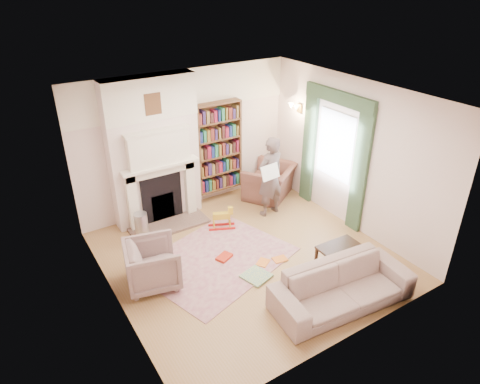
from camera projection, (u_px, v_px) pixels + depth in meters
floor at (248, 256)px, 7.40m from camera, size 4.50×4.50×0.00m
ceiling at (249, 97)px, 6.10m from camera, size 4.50×4.50×0.00m
wall_back at (186, 141)px, 8.43m from camera, size 4.50×0.00×4.50m
wall_front at (352, 256)px, 5.06m from camera, size 4.50×0.00×4.50m
wall_left at (107, 225)px, 5.69m from camera, size 0.00×4.50×4.50m
wall_right at (351, 155)px, 7.81m from camera, size 0.00×4.50×4.50m
fireplace at (154, 153)px, 7.93m from camera, size 1.70×0.58×2.80m
bookcase at (218, 147)px, 8.75m from camera, size 1.00×0.24×1.85m
window at (336, 146)px, 8.08m from camera, size 0.02×0.90×1.30m
curtain_left at (360, 171)px, 7.66m from camera, size 0.07×0.32×2.40m
curtain_right at (309, 147)px, 8.70m from camera, size 0.07×0.32×2.40m
pelmet at (339, 97)px, 7.63m from camera, size 0.09×1.70×0.24m
wall_sconce at (292, 110)px, 8.60m from camera, size 0.20×0.24×0.24m
rug at (217, 259)px, 7.32m from camera, size 2.83×2.46×0.01m
armchair_reading at (270, 182)px, 9.21m from camera, size 1.40×1.36×0.69m
armchair_left at (153, 264)px, 6.60m from camera, size 0.97×0.95×0.74m
sofa at (342, 287)px, 6.23m from camera, size 2.19×1.03×0.62m
man_reading at (270, 177)px, 8.33m from camera, size 0.64×0.46×1.64m
newspaper at (270, 172)px, 8.00m from camera, size 0.42×0.16×0.27m
coffee_table at (339, 258)px, 6.98m from camera, size 0.71×0.47×0.45m
paraffin_heater at (142, 227)px, 7.73m from camera, size 0.29×0.29×0.55m
rocking_horse at (222, 218)px, 8.10m from camera, size 0.55×0.40×0.45m
board_game at (256, 276)px, 6.89m from camera, size 0.49×0.49×0.03m
game_box_lid at (224, 257)px, 7.32m from camera, size 0.33×0.28×0.05m
comic_annuals at (271, 261)px, 7.26m from camera, size 0.58×0.33×0.02m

